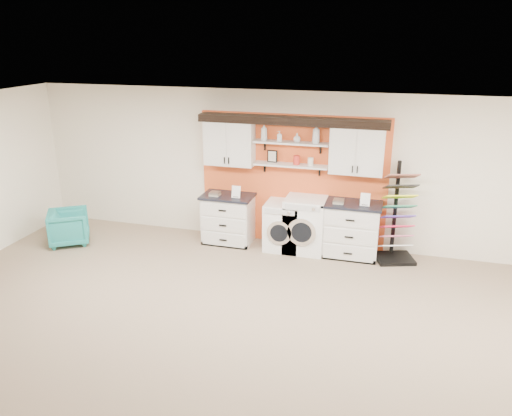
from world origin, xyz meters
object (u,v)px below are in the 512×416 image
(base_cabinet_left, at_px, (228,219))
(washer, at_px, (283,226))
(base_cabinet_right, at_px, (351,229))
(armchair, at_px, (69,227))
(dryer, at_px, (305,225))
(sample_rack, at_px, (396,230))

(base_cabinet_left, relative_size, washer, 1.08)
(base_cabinet_left, relative_size, base_cabinet_right, 0.94)
(base_cabinet_right, relative_size, armchair, 1.43)
(base_cabinet_right, distance_m, armchair, 5.17)
(dryer, relative_size, armchair, 1.42)
(washer, distance_m, armchair, 3.99)
(washer, xyz_separation_m, dryer, (0.40, -0.00, 0.06))
(washer, relative_size, dryer, 0.88)
(base_cabinet_right, relative_size, washer, 1.15)
(base_cabinet_right, distance_m, washer, 1.21)
(base_cabinet_left, height_order, base_cabinet_right, base_cabinet_right)
(sample_rack, relative_size, armchair, 2.46)
(base_cabinet_left, bearing_deg, armchair, -162.96)
(dryer, distance_m, sample_rack, 1.57)
(base_cabinet_left, distance_m, dryer, 1.45)
(base_cabinet_right, height_order, dryer, dryer)
(base_cabinet_left, height_order, washer, base_cabinet_left)
(sample_rack, xyz_separation_m, armchair, (-5.86, -0.90, -0.22))
(armchair, bearing_deg, dryer, -111.25)
(dryer, bearing_deg, sample_rack, 1.40)
(dryer, bearing_deg, washer, 180.00)
(base_cabinet_right, xyz_separation_m, dryer, (-0.81, -0.00, 0.01))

